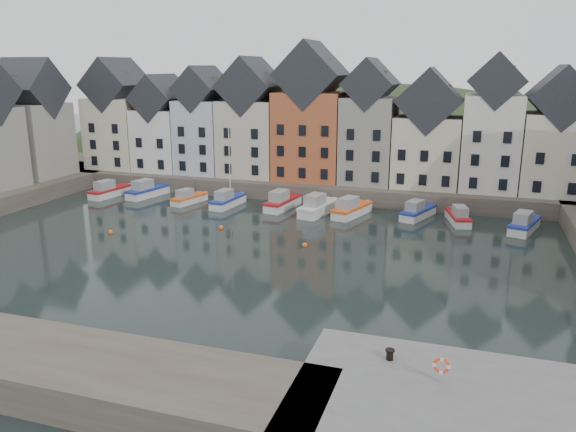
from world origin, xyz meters
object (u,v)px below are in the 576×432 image
at_px(boat_d, 227,200).
at_px(life_ring_post, 441,366).
at_px(mooring_bollard, 390,354).
at_px(boat_a, 109,191).

height_order(boat_d, life_ring_post, boat_d).
height_order(boat_d, mooring_bollard, boat_d).
bearing_deg(boat_a, life_ring_post, -32.11).
relative_size(boat_d, life_ring_post, 9.11).
distance_m(boat_a, mooring_bollard, 54.23).
bearing_deg(boat_d, life_ring_post, -47.74).
xyz_separation_m(boat_d, life_ring_post, (27.08, -36.17, 2.09)).
distance_m(boat_d, mooring_bollard, 42.54).
relative_size(boat_a, mooring_bollard, 11.76).
relative_size(boat_a, boat_d, 0.56).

